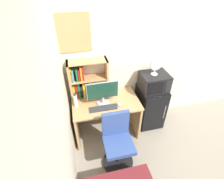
% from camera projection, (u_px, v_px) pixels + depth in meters
% --- Properties ---
extents(wall_back, '(6.40, 0.04, 2.60)m').
position_uv_depth(wall_back, '(177.00, 54.00, 2.98)').
color(wall_back, silver).
rests_on(wall_back, ground_plane).
extents(wall_left, '(0.04, 4.40, 2.60)m').
position_uv_depth(wall_left, '(60.00, 160.00, 1.32)').
color(wall_left, silver).
rests_on(wall_left, ground_plane).
extents(desk, '(1.10, 0.67, 0.76)m').
position_uv_depth(desk, '(106.00, 112.00, 2.89)').
color(desk, tan).
rests_on(desk, ground_plane).
extents(hutch_bookshelf, '(0.62, 0.24, 0.66)m').
position_uv_depth(hutch_bookshelf, '(84.00, 81.00, 2.70)').
color(hutch_bookshelf, tan).
rests_on(hutch_bookshelf, desk).
extents(monitor, '(0.50, 0.20, 0.40)m').
position_uv_depth(monitor, '(103.00, 92.00, 2.58)').
color(monitor, '#B7B7BC').
rests_on(monitor, desk).
extents(keyboard, '(0.44, 0.12, 0.02)m').
position_uv_depth(keyboard, '(103.00, 108.00, 2.60)').
color(keyboard, '#333338').
rests_on(keyboard, desk).
extents(computer_mouse, '(0.06, 0.09, 0.04)m').
position_uv_depth(computer_mouse, '(119.00, 104.00, 2.66)').
color(computer_mouse, silver).
rests_on(computer_mouse, desk).
extents(water_bottle, '(0.06, 0.06, 0.24)m').
position_uv_depth(water_bottle, '(76.00, 101.00, 2.59)').
color(water_bottle, silver).
rests_on(water_bottle, desk).
extents(mini_fridge, '(0.47, 0.52, 0.82)m').
position_uv_depth(mini_fridge, '(150.00, 106.00, 3.17)').
color(mini_fridge, black).
rests_on(mini_fridge, ground_plane).
extents(microwave, '(0.46, 0.40, 0.30)m').
position_uv_depth(microwave, '(154.00, 82.00, 2.85)').
color(microwave, black).
rests_on(microwave, mini_fridge).
extents(desk_fan, '(0.19, 0.11, 0.28)m').
position_uv_depth(desk_fan, '(156.00, 66.00, 2.66)').
color(desk_fan, silver).
rests_on(desk_fan, microwave).
extents(desk_chair, '(0.48, 0.48, 0.92)m').
position_uv_depth(desk_chair, '(117.00, 144.00, 2.49)').
color(desk_chair, black).
rests_on(desk_chair, ground_plane).
extents(wall_corkboard, '(0.80, 0.02, 0.55)m').
position_uv_depth(wall_corkboard, '(62.00, 34.00, 2.29)').
color(wall_corkboard, tan).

